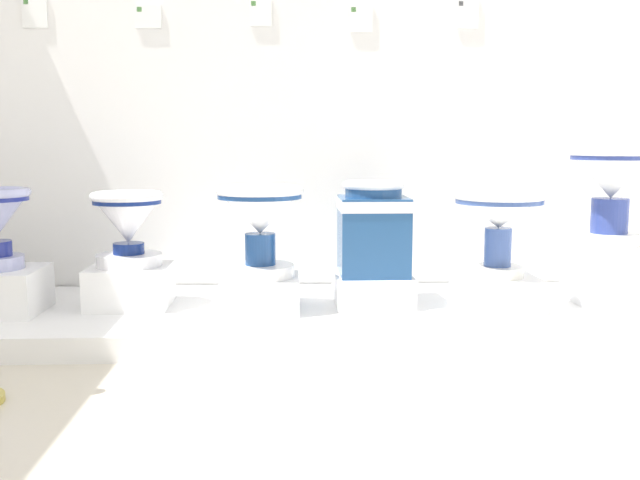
{
  "coord_description": "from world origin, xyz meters",
  "views": [
    {
      "loc": [
        1.91,
        -1.11,
        0.85
      ],
      "look_at": [
        2.05,
        2.09,
        0.41
      ],
      "focal_mm": 39.93,
      "sensor_mm": 36.0,
      "label": 1
    }
  ],
  "objects_px": {
    "plinth_block_leftmost": "(130,286)",
    "antique_toilet_central_ornate": "(612,179)",
    "antique_toilet_broad_patterned": "(499,214)",
    "info_placard_fifth": "(468,13)",
    "info_placard_fourth": "(361,18)",
    "info_placard_third": "(261,12)",
    "antique_toilet_leftmost": "(128,222)",
    "plinth_block_squat_floral": "(261,293)",
    "info_placard_first": "(34,12)",
    "plinth_block_central_ornate": "(606,275)",
    "plinth_block_tall_cobalt": "(372,288)",
    "antique_toilet_tall_cobalt": "(373,226)",
    "info_placard_second": "(148,16)",
    "antique_toilet_squat_floral": "(260,216)",
    "plinth_block_broad_patterned": "(496,292)"
  },
  "relations": [
    {
      "from": "antique_toilet_tall_cobalt",
      "to": "info_placard_second",
      "type": "height_order",
      "value": "info_placard_second"
    },
    {
      "from": "plinth_block_leftmost",
      "to": "antique_toilet_central_ornate",
      "type": "relative_size",
      "value": 0.8
    },
    {
      "from": "antique_toilet_tall_cobalt",
      "to": "info_placard_first",
      "type": "relative_size",
      "value": 2.76
    },
    {
      "from": "antique_toilet_squat_floral",
      "to": "info_placard_fifth",
      "type": "distance_m",
      "value": 1.55
    },
    {
      "from": "info_placard_fourth",
      "to": "info_placard_fifth",
      "type": "relative_size",
      "value": 0.91
    },
    {
      "from": "antique_toilet_squat_floral",
      "to": "info_placard_second",
      "type": "height_order",
      "value": "info_placard_second"
    },
    {
      "from": "antique_toilet_broad_patterned",
      "to": "info_placard_first",
      "type": "xyz_separation_m",
      "value": [
        -2.2,
        0.59,
        0.96
      ]
    },
    {
      "from": "info_placard_third",
      "to": "info_placard_fourth",
      "type": "distance_m",
      "value": 0.51
    },
    {
      "from": "antique_toilet_central_ornate",
      "to": "info_placard_first",
      "type": "distance_m",
      "value": 2.9
    },
    {
      "from": "plinth_block_broad_patterned",
      "to": "info_placard_second",
      "type": "height_order",
      "value": "info_placard_second"
    },
    {
      "from": "plinth_block_squat_floral",
      "to": "info_placard_fourth",
      "type": "relative_size",
      "value": 2.44
    },
    {
      "from": "antique_toilet_central_ornate",
      "to": "info_placard_second",
      "type": "xyz_separation_m",
      "value": [
        -2.18,
        0.53,
        0.79
      ]
    },
    {
      "from": "plinth_block_leftmost",
      "to": "antique_toilet_central_ornate",
      "type": "height_order",
      "value": "antique_toilet_central_ornate"
    },
    {
      "from": "plinth_block_leftmost",
      "to": "antique_toilet_leftmost",
      "type": "distance_m",
      "value": 0.3
    },
    {
      "from": "antique_toilet_broad_patterned",
      "to": "info_placard_fourth",
      "type": "relative_size",
      "value": 2.89
    },
    {
      "from": "antique_toilet_broad_patterned",
      "to": "info_placard_fifth",
      "type": "bearing_deg",
      "value": 92.01
    },
    {
      "from": "antique_toilet_central_ornate",
      "to": "info_placard_third",
      "type": "bearing_deg",
      "value": 161.96
    },
    {
      "from": "antique_toilet_tall_cobalt",
      "to": "info_placard_first",
      "type": "xyz_separation_m",
      "value": [
        -1.65,
        0.47,
        1.03
      ]
    },
    {
      "from": "plinth_block_leftmost",
      "to": "info_placard_fourth",
      "type": "relative_size",
      "value": 2.58
    },
    {
      "from": "plinth_block_squat_floral",
      "to": "plinth_block_tall_cobalt",
      "type": "bearing_deg",
      "value": 12.35
    },
    {
      "from": "plinth_block_squat_floral",
      "to": "antique_toilet_central_ornate",
      "type": "height_order",
      "value": "antique_toilet_central_ornate"
    },
    {
      "from": "info_placard_first",
      "to": "info_placard_fifth",
      "type": "relative_size",
      "value": 1.02
    },
    {
      "from": "info_placard_first",
      "to": "antique_toilet_broad_patterned",
      "type": "bearing_deg",
      "value": -15.04
    },
    {
      "from": "antique_toilet_leftmost",
      "to": "antique_toilet_central_ornate",
      "type": "relative_size",
      "value": 0.76
    },
    {
      "from": "plinth_block_tall_cobalt",
      "to": "antique_toilet_tall_cobalt",
      "type": "distance_m",
      "value": 0.29
    },
    {
      "from": "antique_toilet_squat_floral",
      "to": "plinth_block_tall_cobalt",
      "type": "height_order",
      "value": "antique_toilet_squat_floral"
    },
    {
      "from": "plinth_block_leftmost",
      "to": "antique_toilet_leftmost",
      "type": "relative_size",
      "value": 1.06
    },
    {
      "from": "info_placard_second",
      "to": "info_placard_fifth",
      "type": "bearing_deg",
      "value": 0.0
    },
    {
      "from": "plinth_block_leftmost",
      "to": "plinth_block_broad_patterned",
      "type": "relative_size",
      "value": 1.0
    },
    {
      "from": "antique_toilet_leftmost",
      "to": "info_placard_fourth",
      "type": "xyz_separation_m",
      "value": [
        1.1,
        0.48,
        0.98
      ]
    },
    {
      "from": "antique_toilet_leftmost",
      "to": "info_placard_third",
      "type": "bearing_deg",
      "value": 39.15
    },
    {
      "from": "info_placard_fourth",
      "to": "plinth_block_leftmost",
      "type": "bearing_deg",
      "value": -156.32
    },
    {
      "from": "plinth_block_squat_floral",
      "to": "antique_toilet_broad_patterned",
      "type": "height_order",
      "value": "antique_toilet_broad_patterned"
    },
    {
      "from": "antique_toilet_squat_floral",
      "to": "antique_toilet_tall_cobalt",
      "type": "xyz_separation_m",
      "value": [
        0.52,
        0.11,
        -0.06
      ]
    },
    {
      "from": "plinth_block_central_ornate",
      "to": "info_placard_first",
      "type": "bearing_deg",
      "value": 169.14
    },
    {
      "from": "antique_toilet_tall_cobalt",
      "to": "antique_toilet_broad_patterned",
      "type": "bearing_deg",
      "value": -12.25
    },
    {
      "from": "plinth_block_leftmost",
      "to": "info_placard_third",
      "type": "relative_size",
      "value": 2.61
    },
    {
      "from": "antique_toilet_squat_floral",
      "to": "info_placard_first",
      "type": "relative_size",
      "value": 2.6
    },
    {
      "from": "plinth_block_tall_cobalt",
      "to": "antique_toilet_tall_cobalt",
      "type": "relative_size",
      "value": 0.87
    },
    {
      "from": "antique_toilet_tall_cobalt",
      "to": "info_placard_second",
      "type": "distance_m",
      "value": 1.56
    },
    {
      "from": "plinth_block_central_ornate",
      "to": "plinth_block_broad_patterned",
      "type": "bearing_deg",
      "value": -172.95
    },
    {
      "from": "plinth_block_squat_floral",
      "to": "antique_toilet_squat_floral",
      "type": "bearing_deg",
      "value": -45.0
    },
    {
      "from": "plinth_block_squat_floral",
      "to": "antique_toilet_broad_patterned",
      "type": "bearing_deg",
      "value": -0.35
    },
    {
      "from": "plinth_block_squat_floral",
      "to": "plinth_block_central_ornate",
      "type": "relative_size",
      "value": 0.91
    },
    {
      "from": "info_placard_third",
      "to": "info_placard_fifth",
      "type": "xyz_separation_m",
      "value": [
        1.06,
        0.0,
        0.0
      ]
    },
    {
      "from": "antique_toilet_central_ornate",
      "to": "info_placard_fourth",
      "type": "bearing_deg",
      "value": 154.56
    },
    {
      "from": "plinth_block_leftmost",
      "to": "info_placard_third",
      "type": "height_order",
      "value": "info_placard_third"
    },
    {
      "from": "plinth_block_squat_floral",
      "to": "info_placard_second",
      "type": "xyz_separation_m",
      "value": [
        -0.57,
        0.58,
        1.3
      ]
    },
    {
      "from": "info_placard_second",
      "to": "info_placard_fifth",
      "type": "height_order",
      "value": "info_placard_fifth"
    },
    {
      "from": "plinth_block_leftmost",
      "to": "info_placard_second",
      "type": "xyz_separation_m",
      "value": [
        0.03,
        0.48,
        1.28
      ]
    }
  ]
}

